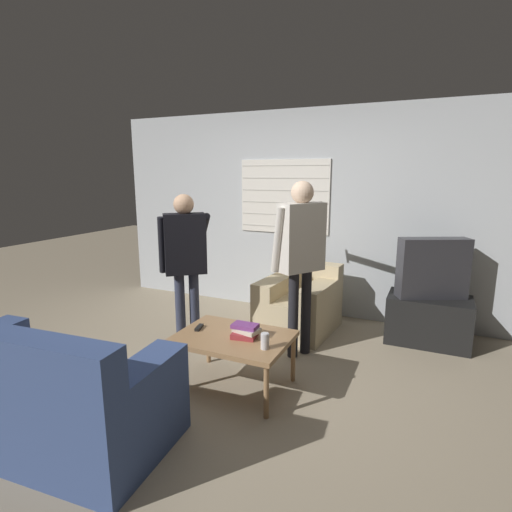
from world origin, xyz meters
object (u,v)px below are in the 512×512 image
coffee_table (233,340)px  person_right_standing (300,247)px  spare_remote (199,327)px  book_stack (245,331)px  person_left_standing (185,253)px  soda_can (265,341)px  armchair_beige (300,303)px  couch_blue (41,395)px  tv (433,268)px

coffee_table → person_right_standing: bearing=70.1°
person_right_standing → spare_remote: person_right_standing is taller
book_stack → person_left_standing: bearing=151.5°
soda_can → spare_remote: (-0.68, 0.13, -0.05)m
person_left_standing → spare_remote: 0.85m
coffee_table → person_right_standing: person_right_standing is taller
armchair_beige → couch_blue: bearing=75.4°
soda_can → tv: bearing=57.8°
coffee_table → book_stack: 0.14m
person_right_standing → book_stack: (-0.19, -0.80, -0.58)m
spare_remote → soda_can: bearing=-23.3°
soda_can → person_right_standing: bearing=92.5°
armchair_beige → person_left_standing: person_left_standing is taller
armchair_beige → person_right_standing: size_ratio=0.54×
coffee_table → person_right_standing: size_ratio=0.55×
couch_blue → armchair_beige: 2.77m
book_stack → couch_blue: bearing=-128.9°
couch_blue → spare_remote: couch_blue is taller
book_stack → soda_can: size_ratio=1.90×
person_right_standing → soda_can: 1.10m
couch_blue → person_left_standing: person_left_standing is taller
coffee_table → spare_remote: (-0.34, 0.01, 0.05)m
couch_blue → soda_can: bearing=36.6°
couch_blue → soda_can: couch_blue is taller
couch_blue → person_right_standing: 2.40m
coffee_table → armchair_beige: bearing=86.2°
tv → person_left_standing: person_left_standing is taller
book_stack → soda_can: soda_can is taller
coffee_table → person_right_standing: 1.11m
armchair_beige → spare_remote: (-0.43, -1.45, 0.16)m
person_left_standing → soda_can: person_left_standing is taller
person_left_standing → coffee_table: bearing=-72.0°
tv → soda_can: 2.13m
armchair_beige → person_left_standing: 1.48m
person_right_standing → spare_remote: (-0.63, -0.81, -0.62)m
spare_remote → coffee_table: bearing=-14.2°
armchair_beige → tv: tv is taller
couch_blue → person_left_standing: bearing=83.9°
tv → book_stack: 2.16m
person_left_standing → tv: bearing=-12.2°
spare_remote → couch_blue: bearing=-125.7°
person_right_standing → book_stack: 1.01m
couch_blue → armchair_beige: (0.94, 2.61, -0.02)m
person_left_standing → book_stack: 1.13m
couch_blue → spare_remote: 1.27m
book_stack → armchair_beige: bearing=90.2°
coffee_table → couch_blue: bearing=-126.2°
tv → spare_remote: (-1.80, -1.65, -0.35)m
armchair_beige → tv: 1.47m
person_left_standing → person_right_standing: size_ratio=0.92×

